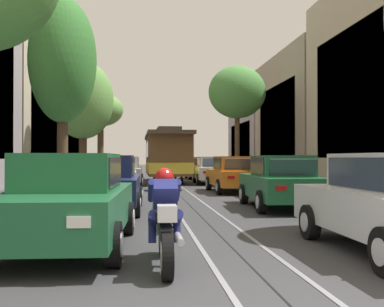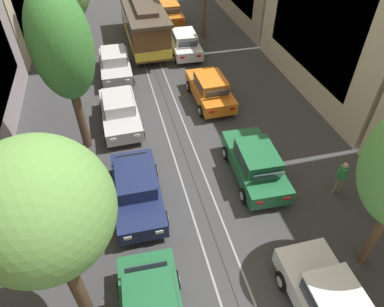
% 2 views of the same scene
% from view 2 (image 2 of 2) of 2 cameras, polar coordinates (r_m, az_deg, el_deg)
% --- Properties ---
extents(ground_plane, '(160.00, 160.00, 0.00)m').
position_cam_2_polar(ground_plane, '(22.10, -5.75, 12.27)').
color(ground_plane, '#38383A').
extents(trolley_track_rails, '(1.14, 55.79, 0.01)m').
position_cam_2_polar(trolley_track_rails, '(24.54, -6.92, 15.35)').
color(trolley_track_rails, gray).
rests_on(trolley_track_rails, ground).
extents(parked_car_navy_second_left, '(2.05, 4.38, 1.58)m').
position_cam_2_polar(parked_car_navy_second_left, '(13.69, -9.28, -5.89)').
color(parked_car_navy_second_left, '#19234C').
rests_on(parked_car_navy_second_left, ground).
extents(parked_car_silver_mid_left, '(2.07, 4.39, 1.58)m').
position_cam_2_polar(parked_car_silver_mid_left, '(17.99, -12.04, 6.97)').
color(parked_car_silver_mid_left, '#B7B7BC').
rests_on(parked_car_silver_mid_left, ground).
extents(parked_car_silver_fourth_left, '(2.03, 4.37, 1.58)m').
position_cam_2_polar(parked_car_silver_fourth_left, '(22.64, -12.79, 14.50)').
color(parked_car_silver_fourth_left, '#B7B7BC').
rests_on(parked_car_silver_fourth_left, ground).
extents(parked_car_green_second_right, '(2.14, 4.42, 1.58)m').
position_cam_2_polar(parked_car_green_second_right, '(14.83, 10.59, -1.56)').
color(parked_car_green_second_right, '#1E6038').
rests_on(parked_car_green_second_right, ground).
extents(parked_car_orange_mid_right, '(2.04, 4.38, 1.58)m').
position_cam_2_polar(parked_car_orange_mid_right, '(19.49, 3.07, 10.80)').
color(parked_car_orange_mid_right, orange).
rests_on(parked_car_orange_mid_right, ground).
extents(parked_car_white_fourth_right, '(2.11, 4.41, 1.58)m').
position_cam_2_polar(parked_car_white_fourth_right, '(24.97, -1.29, 18.12)').
color(parked_car_white_fourth_right, silver).
rests_on(parked_car_white_fourth_right, ground).
extents(parked_car_orange_fifth_right, '(2.02, 4.37, 1.58)m').
position_cam_2_polar(parked_car_orange_fifth_right, '(30.73, -3.90, 22.66)').
color(parked_car_orange_fifth_right, orange).
rests_on(parked_car_orange_fifth_right, ground).
extents(street_tree_kerb_left_near, '(3.18, 3.17, 6.80)m').
position_cam_2_polar(street_tree_kerb_left_near, '(7.97, -23.93, -8.84)').
color(street_tree_kerb_left_near, '#4C3826').
rests_on(street_tree_kerb_left_near, ground).
extents(street_tree_kerb_left_second, '(2.48, 2.72, 7.50)m').
position_cam_2_polar(street_tree_kerb_left_second, '(14.85, -21.07, 16.47)').
color(street_tree_kerb_left_second, '#4C3826').
rests_on(street_tree_kerb_left_second, ground).
extents(cable_car_trolley, '(2.68, 9.15, 3.28)m').
position_cam_2_polar(cable_car_trolley, '(26.07, -8.12, 20.84)').
color(cable_car_trolley, brown).
rests_on(cable_car_trolley, ground).
extents(pedestrian_on_left_pavement, '(0.55, 0.28, 1.61)m').
position_cam_2_polar(pedestrian_on_left_pavement, '(25.43, -20.79, 16.24)').
color(pedestrian_on_left_pavement, '#282D38').
rests_on(pedestrian_on_left_pavement, ground).
extents(pedestrian_on_right_pavement, '(0.55, 0.38, 1.64)m').
position_cam_2_polar(pedestrian_on_right_pavement, '(15.10, 23.81, -3.50)').
color(pedestrian_on_right_pavement, slate).
rests_on(pedestrian_on_right_pavement, ground).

